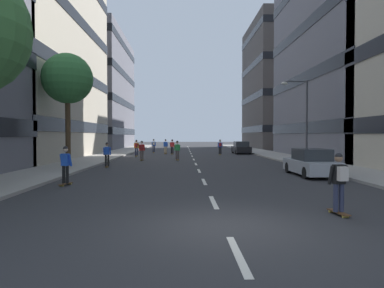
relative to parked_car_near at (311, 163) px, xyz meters
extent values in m
plane|color=#333335|center=(-6.14, 16.54, -0.70)|extent=(160.67, 160.67, 0.00)
cube|color=#9E9991|center=(-15.34, 19.89, -0.63)|extent=(3.71, 73.64, 0.14)
cube|color=#9E9991|center=(3.05, 19.89, -0.63)|extent=(3.71, 73.64, 0.14)
cube|color=silver|center=(-6.14, -12.24, -0.70)|extent=(0.16, 2.20, 0.01)
cube|color=silver|center=(-6.14, -7.24, -0.70)|extent=(0.16, 2.20, 0.01)
cube|color=silver|center=(-6.14, -2.24, -0.70)|extent=(0.16, 2.20, 0.01)
cube|color=silver|center=(-6.14, 2.76, -0.70)|extent=(0.16, 2.20, 0.01)
cube|color=silver|center=(-6.14, 7.76, -0.70)|extent=(0.16, 2.20, 0.01)
cube|color=silver|center=(-6.14, 12.76, -0.70)|extent=(0.16, 2.20, 0.01)
cube|color=silver|center=(-6.14, 17.76, -0.70)|extent=(0.16, 2.20, 0.01)
cube|color=silver|center=(-6.14, 22.76, -0.70)|extent=(0.16, 2.20, 0.01)
cube|color=silver|center=(-6.14, 27.76, -0.70)|extent=(0.16, 2.20, 0.01)
cube|color=silver|center=(-6.14, 32.76, -0.70)|extent=(0.16, 2.20, 0.01)
cube|color=silver|center=(-6.14, 37.76, -0.70)|extent=(0.16, 2.20, 0.01)
cube|color=silver|center=(-6.14, 42.76, -0.70)|extent=(0.16, 2.20, 0.01)
cube|color=silver|center=(-6.14, 47.76, -0.70)|extent=(0.16, 2.20, 0.01)
cube|color=#BCB29E|center=(-24.03, 15.28, 9.65)|extent=(13.66, 22.27, 20.70)
cube|color=black|center=(-24.03, 15.28, 2.41)|extent=(13.78, 22.39, 1.10)
cube|color=black|center=(-24.03, 15.28, 7.58)|extent=(13.78, 22.39, 1.10)
cube|color=black|center=(-24.03, 15.28, 12.76)|extent=(13.78, 22.39, 1.10)
cube|color=slate|center=(-24.03, 40.46, 9.08)|extent=(13.66, 21.98, 19.57)
cube|color=black|center=(-24.03, 40.46, 2.24)|extent=(13.78, 22.10, 1.10)
cube|color=black|center=(-24.03, 40.46, 7.13)|extent=(13.78, 22.10, 1.10)
cube|color=black|center=(-24.03, 40.46, 12.02)|extent=(13.78, 22.10, 1.10)
cube|color=black|center=(-24.03, 40.46, 16.91)|extent=(13.78, 22.10, 1.10)
cube|color=slate|center=(11.74, 15.28, 11.83)|extent=(13.66, 20.93, 25.05)
cube|color=black|center=(11.74, 15.28, 2.31)|extent=(13.78, 21.05, 1.10)
cube|color=black|center=(11.74, 15.28, 7.32)|extent=(13.78, 21.05, 1.10)
cube|color=black|center=(11.74, 15.28, 12.33)|extent=(13.78, 21.05, 1.10)
cube|color=#4C4744|center=(11.74, 40.46, 10.29)|extent=(13.66, 17.68, 21.98)
cube|color=black|center=(11.74, 40.46, 2.60)|extent=(13.78, 17.80, 1.10)
cube|color=black|center=(11.74, 40.46, 8.09)|extent=(13.78, 17.80, 1.10)
cube|color=black|center=(11.74, 40.46, 13.58)|extent=(13.78, 17.80, 1.10)
cube|color=black|center=(11.74, 40.46, 19.08)|extent=(13.78, 17.80, 1.10)
cube|color=#B2B7BF|center=(0.00, 0.04, -0.17)|extent=(1.80, 4.40, 0.70)
cube|color=#2D3338|center=(0.00, -0.11, 0.50)|extent=(1.60, 2.10, 0.64)
cylinder|color=black|center=(-0.80, 1.49, -0.38)|extent=(0.22, 0.64, 0.64)
cylinder|color=black|center=(0.80, 1.49, -0.38)|extent=(0.22, 0.64, 0.64)
cylinder|color=black|center=(-0.80, -1.41, -0.38)|extent=(0.22, 0.64, 0.64)
cylinder|color=black|center=(0.80, -1.41, -0.38)|extent=(0.22, 0.64, 0.64)
cube|color=black|center=(0.00, 22.44, -0.17)|extent=(1.80, 4.40, 0.70)
cube|color=#2D3338|center=(0.00, 22.29, 0.50)|extent=(1.60, 2.10, 0.64)
cylinder|color=black|center=(-0.80, 23.89, -0.38)|extent=(0.22, 0.64, 0.64)
cylinder|color=black|center=(0.80, 23.89, -0.38)|extent=(0.22, 0.64, 0.64)
cylinder|color=black|center=(-0.80, 20.99, -0.38)|extent=(0.22, 0.64, 0.64)
cylinder|color=black|center=(0.80, 20.99, -0.38)|extent=(0.22, 0.64, 0.64)
cylinder|color=#4C3823|center=(-15.34, 5.53, 1.90)|extent=(0.36, 0.36, 4.92)
sphere|color=#387A3D|center=(-15.34, 5.53, 5.59)|extent=(3.54, 3.54, 3.54)
cylinder|color=#3F3F44|center=(2.68, 7.85, 2.69)|extent=(0.16, 0.16, 6.50)
cylinder|color=#3F3F44|center=(1.78, 7.85, 5.84)|extent=(1.80, 0.10, 0.10)
ellipsoid|color=silver|center=(0.88, 7.85, 5.69)|extent=(0.50, 0.30, 0.24)
cube|color=brown|center=(-2.76, -9.17, -0.62)|extent=(0.32, 0.92, 0.02)
cylinder|color=#D8BF4C|center=(-2.80, -8.86, -0.66)|extent=(0.19, 0.09, 0.07)
cylinder|color=#D8BF4C|center=(-2.71, -9.49, -0.66)|extent=(0.19, 0.09, 0.07)
cylinder|color=#2D334C|center=(-2.85, -9.19, -0.21)|extent=(0.16, 0.16, 0.80)
cylinder|color=#2D334C|center=(-2.67, -9.16, -0.21)|extent=(0.16, 0.16, 0.80)
cube|color=black|center=(-2.76, -9.17, 0.47)|extent=(0.34, 0.24, 0.55)
cylinder|color=black|center=(-2.98, -9.15, 0.44)|extent=(0.12, 0.24, 0.55)
cylinder|color=black|center=(-2.54, -9.09, 0.44)|extent=(0.12, 0.24, 0.55)
sphere|color=#997051|center=(-2.76, -9.15, 0.92)|extent=(0.22, 0.22, 0.22)
sphere|color=black|center=(-2.76, -9.15, 0.97)|extent=(0.21, 0.21, 0.21)
cube|color=beige|center=(-2.73, -9.35, 0.50)|extent=(0.28, 0.19, 0.40)
cube|color=brown|center=(-9.28, 22.60, -0.62)|extent=(0.38, 0.92, 0.02)
cylinder|color=#D8BF4C|center=(-9.21, 22.91, -0.66)|extent=(0.19, 0.11, 0.07)
cylinder|color=#D8BF4C|center=(-9.34, 22.29, -0.66)|extent=(0.19, 0.11, 0.07)
cylinder|color=tan|center=(-9.37, 22.62, -0.21)|extent=(0.17, 0.17, 0.80)
cylinder|color=tan|center=(-9.19, 22.58, -0.21)|extent=(0.17, 0.17, 0.80)
cube|color=blue|center=(-9.28, 22.60, 0.47)|extent=(0.35, 0.26, 0.55)
cylinder|color=blue|center=(-9.48, 22.70, 0.44)|extent=(0.14, 0.24, 0.55)
cylinder|color=blue|center=(-9.05, 22.61, 0.44)|extent=(0.14, 0.24, 0.55)
sphere|color=tan|center=(-9.27, 22.62, 0.92)|extent=(0.22, 0.22, 0.22)
sphere|color=black|center=(-9.27, 22.62, 0.97)|extent=(0.21, 0.21, 0.21)
cube|color=brown|center=(-10.87, 11.74, -0.62)|extent=(0.26, 0.91, 0.02)
cylinder|color=#D8BF4C|center=(-10.85, 12.06, -0.66)|extent=(0.18, 0.08, 0.07)
cylinder|color=#D8BF4C|center=(-10.89, 11.42, -0.66)|extent=(0.18, 0.08, 0.07)
cylinder|color=#594C47|center=(-10.96, 11.75, -0.21)|extent=(0.15, 0.15, 0.80)
cylinder|color=#594C47|center=(-10.78, 11.74, -0.21)|extent=(0.15, 0.15, 0.80)
cube|color=red|center=(-10.87, 11.74, 0.47)|extent=(0.33, 0.22, 0.55)
cylinder|color=red|center=(-11.09, 11.81, 0.44)|extent=(0.11, 0.23, 0.55)
cylinder|color=red|center=(-10.65, 11.78, 0.44)|extent=(0.11, 0.23, 0.55)
sphere|color=beige|center=(-10.87, 11.76, 0.92)|extent=(0.22, 0.22, 0.22)
sphere|color=black|center=(-10.87, 11.76, 0.97)|extent=(0.21, 0.21, 0.21)
cube|color=#A52626|center=(-10.88, 11.56, 0.50)|extent=(0.27, 0.18, 0.40)
cube|color=brown|center=(-8.43, 21.43, -0.62)|extent=(0.33, 0.92, 0.02)
cylinder|color=#D8BF4C|center=(-8.38, 21.74, -0.66)|extent=(0.19, 0.10, 0.07)
cylinder|color=#D8BF4C|center=(-8.48, 21.11, -0.66)|extent=(0.19, 0.10, 0.07)
cylinder|color=black|center=(-8.52, 21.44, -0.21)|extent=(0.16, 0.16, 0.80)
cylinder|color=black|center=(-8.34, 21.41, -0.21)|extent=(0.16, 0.16, 0.80)
cube|color=red|center=(-8.43, 21.43, 0.47)|extent=(0.35, 0.25, 0.55)
cylinder|color=red|center=(-8.64, 21.51, 0.44)|extent=(0.12, 0.24, 0.55)
cylinder|color=red|center=(-8.20, 21.44, 0.44)|extent=(0.12, 0.24, 0.55)
sphere|color=#997051|center=(-8.43, 21.45, 0.92)|extent=(0.22, 0.22, 0.22)
sphere|color=black|center=(-8.43, 21.45, 0.97)|extent=(0.21, 0.21, 0.21)
cube|color=brown|center=(-7.67, 11.87, -0.62)|extent=(0.33, 0.92, 0.02)
cylinder|color=#D8BF4C|center=(-7.72, 12.19, -0.66)|extent=(0.19, 0.10, 0.07)
cylinder|color=#D8BF4C|center=(-7.62, 11.56, -0.66)|extent=(0.19, 0.10, 0.07)
cylinder|color=#594C47|center=(-7.76, 11.86, -0.21)|extent=(0.16, 0.16, 0.80)
cylinder|color=#594C47|center=(-7.58, 11.89, -0.21)|extent=(0.16, 0.16, 0.80)
cube|color=green|center=(-7.67, 11.87, 0.47)|extent=(0.35, 0.25, 0.55)
cylinder|color=green|center=(-7.89, 11.89, 0.44)|extent=(0.12, 0.24, 0.55)
cylinder|color=green|center=(-7.46, 11.96, 0.44)|extent=(0.12, 0.24, 0.55)
sphere|color=#997051|center=(-7.67, 11.89, 0.92)|extent=(0.22, 0.22, 0.22)
sphere|color=black|center=(-7.67, 11.89, 0.97)|extent=(0.21, 0.21, 0.21)
cube|color=brown|center=(-12.50, -3.26, -0.62)|extent=(0.40, 0.92, 0.02)
cylinder|color=#D8BF4C|center=(-12.42, -2.95, -0.66)|extent=(0.19, 0.11, 0.07)
cylinder|color=#D8BF4C|center=(-12.57, -3.57, -0.66)|extent=(0.19, 0.11, 0.07)
cylinder|color=black|center=(-12.59, -3.24, -0.21)|extent=(0.17, 0.17, 0.80)
cylinder|color=black|center=(-12.41, -3.28, -0.21)|extent=(0.17, 0.17, 0.80)
cube|color=blue|center=(-12.50, -3.26, 0.47)|extent=(0.36, 0.27, 0.55)
cylinder|color=blue|center=(-12.70, -3.16, 0.44)|extent=(0.14, 0.24, 0.55)
cylinder|color=blue|center=(-12.27, -3.26, 0.44)|extent=(0.14, 0.24, 0.55)
sphere|color=beige|center=(-12.49, -3.24, 0.92)|extent=(0.22, 0.22, 0.22)
sphere|color=black|center=(-12.49, -3.24, 0.97)|extent=(0.21, 0.21, 0.21)
cube|color=brown|center=(-2.84, 20.05, -0.62)|extent=(0.26, 0.91, 0.02)
cylinder|color=#D8BF4C|center=(-2.82, 20.37, -0.66)|extent=(0.18, 0.08, 0.07)
cylinder|color=#D8BF4C|center=(-2.86, 19.73, -0.66)|extent=(0.18, 0.08, 0.07)
cylinder|color=black|center=(-2.93, 20.05, -0.21)|extent=(0.15, 0.15, 0.80)
cylinder|color=black|center=(-2.75, 20.04, -0.21)|extent=(0.15, 0.15, 0.80)
cube|color=blue|center=(-2.84, 20.05, 0.47)|extent=(0.33, 0.22, 0.55)
cylinder|color=blue|center=(-3.06, 20.11, 0.44)|extent=(0.10, 0.23, 0.55)
cylinder|color=blue|center=(-2.62, 20.09, 0.44)|extent=(0.10, 0.23, 0.55)
sphere|color=beige|center=(-2.84, 20.07, 0.92)|extent=(0.22, 0.22, 0.22)
sphere|color=black|center=(-2.84, 20.07, 0.97)|extent=(0.21, 0.21, 0.21)
cube|color=#A52626|center=(-2.86, 19.87, 0.50)|extent=(0.27, 0.18, 0.40)
cube|color=brown|center=(-12.56, 5.37, -0.62)|extent=(0.31, 0.92, 0.02)
cylinder|color=#D8BF4C|center=(-12.59, 5.69, -0.66)|extent=(0.19, 0.09, 0.07)
cylinder|color=#D8BF4C|center=(-12.52, 5.06, -0.66)|extent=(0.19, 0.09, 0.07)
cylinder|color=black|center=(-12.65, 5.36, -0.21)|extent=(0.16, 0.16, 0.80)
cylinder|color=black|center=(-12.47, 5.38, -0.21)|extent=(0.16, 0.16, 0.80)
cube|color=blue|center=(-12.56, 5.37, 0.47)|extent=(0.34, 0.24, 0.55)
cylinder|color=blue|center=(-12.78, 5.40, 0.44)|extent=(0.12, 0.24, 0.55)
cylinder|color=blue|center=(-12.34, 5.45, 0.44)|extent=(0.12, 0.24, 0.55)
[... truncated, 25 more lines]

